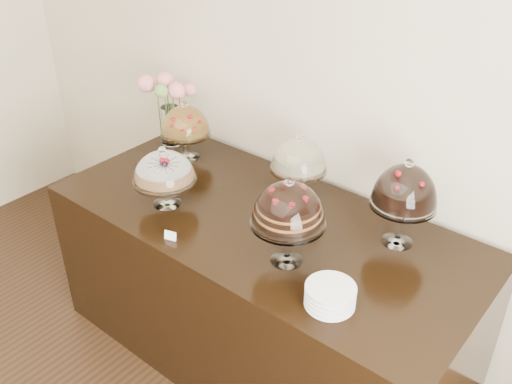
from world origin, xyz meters
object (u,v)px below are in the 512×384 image
Objects in this scene: cake_stand_choco_layer at (288,207)px; cake_stand_cheesecake at (299,158)px; cake_stand_fruit_tart at (185,123)px; display_counter at (262,288)px; cake_stand_sugar_sponge at (164,170)px; cake_stand_dark_choco at (405,190)px; plate_stack at (330,296)px; flower_vase at (167,102)px.

cake_stand_choco_layer reaches higher than cake_stand_cheesecake.
display_counter is at bearing -16.89° from cake_stand_fruit_tart.
cake_stand_sugar_sponge is 1.17m from cake_stand_dark_choco.
cake_stand_cheesecake reaches higher than cake_stand_sugar_sponge.
display_counter is 5.17× the size of cake_stand_choco_layer.
cake_stand_dark_choco is 2.20× the size of plate_stack.
cake_stand_choco_layer is 1.35m from flower_vase.
cake_stand_cheesecake is at bearing 134.93° from plate_stack.
cake_stand_cheesecake is 1.05× the size of cake_stand_fruit_tart.
cake_stand_choco_layer is at bearing -125.73° from cake_stand_dark_choco.
cake_stand_cheesecake is 1.88× the size of plate_stack.
cake_stand_sugar_sponge is at bearing -157.09° from display_counter.
cake_stand_fruit_tart is (-0.28, 0.43, 0.02)m from cake_stand_sugar_sponge.
cake_stand_choco_layer is at bearing 157.78° from plate_stack.
cake_stand_dark_choco is at bearing 54.27° from cake_stand_choco_layer.
flower_vase is at bearing 135.14° from cake_stand_sugar_sponge.
cake_stand_sugar_sponge is 0.52m from cake_stand_fruit_tart.
flower_vase is 2.22× the size of plate_stack.
display_counter is 11.06× the size of plate_stack.
cake_stand_sugar_sponge is at bearing -178.89° from cake_stand_choco_layer.
cake_stand_choco_layer is 1.19× the size of cake_stand_fruit_tart.
cake_stand_choco_layer reaches higher than cake_stand_sugar_sponge.
flower_vase is at bearing 162.86° from display_counter.
display_counter is at bearing -94.27° from cake_stand_cheesecake.
display_counter is 0.84m from plate_stack.
display_counter is 0.83m from cake_stand_sugar_sponge.
plate_stack is (1.57, -0.61, -0.22)m from flower_vase.
cake_stand_sugar_sponge reaches higher than plate_stack.
cake_stand_dark_choco reaches higher than cake_stand_sugar_sponge.
cake_stand_cheesecake is 0.78m from cake_stand_fruit_tart.
cake_stand_cheesecake is at bearing 43.49° from cake_stand_sugar_sponge.
cake_stand_sugar_sponge is 0.68m from cake_stand_cheesecake.
display_counter is 0.98m from cake_stand_dark_choco.
cake_stand_choco_layer is at bearing 1.11° from cake_stand_sugar_sponge.
plate_stack is at bearing -22.22° from cake_stand_choco_layer.
display_counter is at bearing -157.19° from cake_stand_dark_choco.
cake_stand_choco_layer is 0.53m from cake_stand_cheesecake.
cake_stand_choco_layer is 0.41m from plate_stack.
cake_stand_sugar_sponge is 0.77× the size of cake_stand_choco_layer.
display_counter is 6.17× the size of cake_stand_fruit_tart.
cake_stand_fruit_tart is at bearing 158.35° from cake_stand_choco_layer.
plate_stack is (1.35, -0.54, -0.17)m from cake_stand_fruit_tart.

